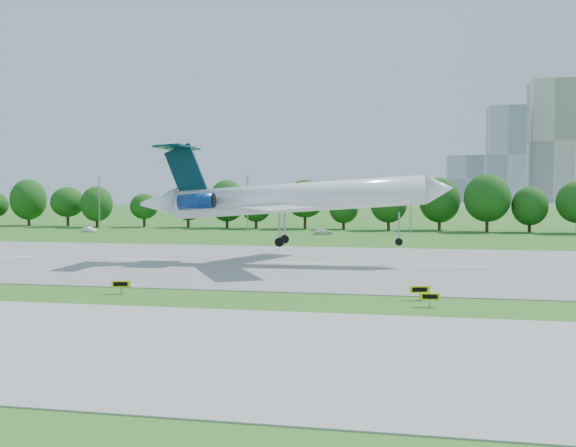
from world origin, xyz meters
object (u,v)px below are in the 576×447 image
object	(u,v)px
airliner	(283,197)
service_vehicle_a	(89,229)
taxi_sign_left	(121,284)
service_vehicle_b	(323,231)

from	to	relation	value
airliner	service_vehicle_a	world-z (taller)	airliner
airliner	service_vehicle_a	xyz separation A→B (m)	(-52.98, 49.82, -7.78)
taxi_sign_left	service_vehicle_b	xyz separation A→B (m)	(7.71, 77.31, -0.20)
service_vehicle_b	airliner	bearing A→B (deg)	163.92
service_vehicle_a	service_vehicle_b	distance (m)	51.11
taxi_sign_left	service_vehicle_a	world-z (taller)	taxi_sign_left
taxi_sign_left	service_vehicle_b	distance (m)	77.69
service_vehicle_a	taxi_sign_left	bearing A→B (deg)	-133.99
taxi_sign_left	service_vehicle_b	bearing A→B (deg)	72.70
taxi_sign_left	airliner	bearing A→B (deg)	57.88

